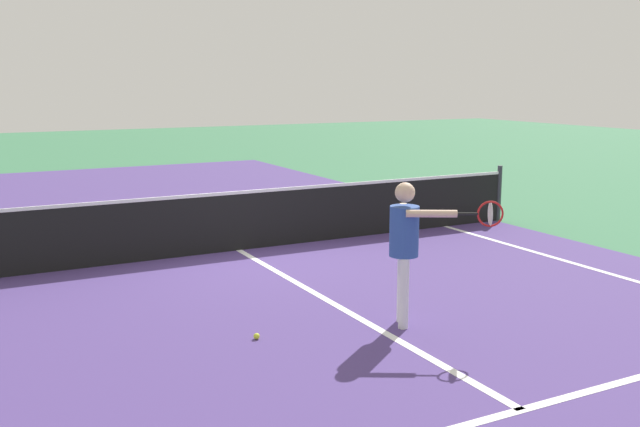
{
  "coord_description": "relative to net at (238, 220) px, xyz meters",
  "views": [
    {
      "loc": [
        -4.04,
        -10.52,
        2.68
      ],
      "look_at": [
        0.16,
        -2.51,
        1.0
      ],
      "focal_mm": 40.28,
      "sensor_mm": 36.0,
      "label": 1
    }
  ],
  "objects": [
    {
      "name": "ground_plane",
      "position": [
        0.0,
        0.0,
        -0.49
      ],
      "size": [
        60.0,
        60.0,
        0.0
      ],
      "primitive_type": "plane",
      "color": "#38724C"
    },
    {
      "name": "line_center_service",
      "position": [
        0.0,
        -3.2,
        -0.49
      ],
      "size": [
        0.1,
        6.4,
        0.01
      ],
      "primitive_type": "cube",
      "color": "white",
      "rests_on": "ground_plane"
    },
    {
      "name": "line_service_near",
      "position": [
        0.0,
        -6.4,
        -0.49
      ],
      "size": [
        8.22,
        0.1,
        0.01
      ],
      "primitive_type": "cube",
      "color": "white",
      "rests_on": "ground_plane"
    },
    {
      "name": "tennis_ball_mid_court",
      "position": [
        -1.3,
        -3.85,
        -0.46
      ],
      "size": [
        0.07,
        0.07,
        0.07
      ],
      "primitive_type": "sphere",
      "color": "#CCE033",
      "rests_on": "ground_plane"
    },
    {
      "name": "court_surface_inbounds",
      "position": [
        0.0,
        0.0,
        -0.49
      ],
      "size": [
        10.62,
        24.4,
        0.0
      ],
      "primitive_type": "cube",
      "color": "#4C387A",
      "rests_on": "ground_plane"
    },
    {
      "name": "net",
      "position": [
        0.0,
        0.0,
        0.0
      ],
      "size": [
        10.85,
        0.09,
        1.07
      ],
      "color": "#33383D",
      "rests_on": "ground_plane"
    },
    {
      "name": "player_near",
      "position": [
        0.34,
        -4.2,
        0.5
      ],
      "size": [
        0.98,
        0.88,
        1.6
      ],
      "color": "white",
      "rests_on": "ground_plane"
    }
  ]
}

